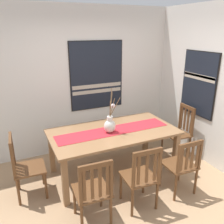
{
  "coord_description": "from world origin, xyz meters",
  "views": [
    {
      "loc": [
        -1.33,
        -2.4,
        2.29
      ],
      "look_at": [
        0.16,
        0.82,
        1.04
      ],
      "focal_mm": 38.0,
      "sensor_mm": 36.0,
      "label": 1
    }
  ],
  "objects_px": {
    "chair_3": "(24,166)",
    "chair_4": "(182,165)",
    "painting_on_back_wall": "(97,76)",
    "chair_1": "(180,131)",
    "dining_table": "(113,136)",
    "painting_on_side_wall": "(199,84)",
    "chair_2": "(141,177)",
    "centerpiece_vase": "(110,125)",
    "chair_0": "(93,191)"
  },
  "relations": [
    {
      "from": "chair_3",
      "to": "chair_4",
      "type": "xyz_separation_m",
      "value": [
        2.04,
        -0.87,
        -0.03
      ]
    },
    {
      "from": "painting_on_back_wall",
      "to": "chair_1",
      "type": "bearing_deg",
      "value": -40.38
    },
    {
      "from": "dining_table",
      "to": "painting_on_side_wall",
      "type": "relative_size",
      "value": 1.75
    },
    {
      "from": "chair_2",
      "to": "chair_1",
      "type": "bearing_deg",
      "value": 33.32
    },
    {
      "from": "centerpiece_vase",
      "to": "painting_on_back_wall",
      "type": "bearing_deg",
      "value": 78.35
    },
    {
      "from": "dining_table",
      "to": "chair_0",
      "type": "xyz_separation_m",
      "value": [
        -0.69,
        -0.91,
        -0.19
      ]
    },
    {
      "from": "chair_2",
      "to": "chair_0",
      "type": "bearing_deg",
      "value": -179.45
    },
    {
      "from": "painting_on_back_wall",
      "to": "chair_4",
      "type": "bearing_deg",
      "value": -75.55
    },
    {
      "from": "painting_on_side_wall",
      "to": "chair_3",
      "type": "bearing_deg",
      "value": 179.63
    },
    {
      "from": "dining_table",
      "to": "chair_1",
      "type": "distance_m",
      "value": 1.4
    },
    {
      "from": "dining_table",
      "to": "centerpiece_vase",
      "type": "height_order",
      "value": "centerpiece_vase"
    },
    {
      "from": "centerpiece_vase",
      "to": "painting_on_back_wall",
      "type": "height_order",
      "value": "painting_on_back_wall"
    },
    {
      "from": "chair_0",
      "to": "painting_on_back_wall",
      "type": "height_order",
      "value": "painting_on_back_wall"
    },
    {
      "from": "chair_1",
      "to": "painting_on_back_wall",
      "type": "height_order",
      "value": "painting_on_back_wall"
    },
    {
      "from": "dining_table",
      "to": "chair_2",
      "type": "bearing_deg",
      "value": -91.51
    },
    {
      "from": "chair_0",
      "to": "chair_3",
      "type": "xyz_separation_m",
      "value": [
        -0.69,
        0.89,
        0.01
      ]
    },
    {
      "from": "chair_3",
      "to": "painting_on_back_wall",
      "type": "xyz_separation_m",
      "value": [
        1.53,
        1.09,
        0.95
      ]
    },
    {
      "from": "chair_0",
      "to": "chair_1",
      "type": "height_order",
      "value": "chair_1"
    },
    {
      "from": "dining_table",
      "to": "chair_2",
      "type": "distance_m",
      "value": 0.92
    },
    {
      "from": "centerpiece_vase",
      "to": "painting_on_back_wall",
      "type": "xyz_separation_m",
      "value": [
        0.23,
        1.11,
        0.55
      ]
    },
    {
      "from": "chair_3",
      "to": "dining_table",
      "type": "bearing_deg",
      "value": 0.66
    },
    {
      "from": "chair_0",
      "to": "painting_on_back_wall",
      "type": "distance_m",
      "value": 2.36
    },
    {
      "from": "dining_table",
      "to": "centerpiece_vase",
      "type": "xyz_separation_m",
      "value": [
        -0.08,
        -0.04,
        0.23
      ]
    },
    {
      "from": "dining_table",
      "to": "chair_4",
      "type": "relative_size",
      "value": 2.28
    },
    {
      "from": "dining_table",
      "to": "painting_on_back_wall",
      "type": "relative_size",
      "value": 1.55
    },
    {
      "from": "centerpiece_vase",
      "to": "chair_2",
      "type": "bearing_deg",
      "value": -86.57
    },
    {
      "from": "chair_2",
      "to": "painting_on_side_wall",
      "type": "xyz_separation_m",
      "value": [
        1.68,
        0.86,
        0.89
      ]
    },
    {
      "from": "chair_3",
      "to": "chair_2",
      "type": "bearing_deg",
      "value": -33.15
    },
    {
      "from": "chair_4",
      "to": "chair_3",
      "type": "bearing_deg",
      "value": 156.85
    },
    {
      "from": "dining_table",
      "to": "centerpiece_vase",
      "type": "distance_m",
      "value": 0.24
    },
    {
      "from": "chair_4",
      "to": "dining_table",
      "type": "bearing_deg",
      "value": 126.6
    },
    {
      "from": "chair_2",
      "to": "painting_on_side_wall",
      "type": "relative_size",
      "value": 0.82
    },
    {
      "from": "chair_0",
      "to": "chair_2",
      "type": "xyz_separation_m",
      "value": [
        0.67,
        0.01,
        -0.0
      ]
    },
    {
      "from": "chair_3",
      "to": "chair_4",
      "type": "height_order",
      "value": "chair_3"
    },
    {
      "from": "centerpiece_vase",
      "to": "chair_3",
      "type": "distance_m",
      "value": 1.36
    },
    {
      "from": "painting_on_back_wall",
      "to": "painting_on_side_wall",
      "type": "distance_m",
      "value": 1.87
    },
    {
      "from": "chair_1",
      "to": "chair_3",
      "type": "distance_m",
      "value": 2.76
    },
    {
      "from": "painting_on_side_wall",
      "to": "chair_0",
      "type": "bearing_deg",
      "value": -159.64
    },
    {
      "from": "centerpiece_vase",
      "to": "chair_1",
      "type": "xyz_separation_m",
      "value": [
        1.46,
        0.06,
        -0.4
      ]
    },
    {
      "from": "chair_0",
      "to": "painting_on_side_wall",
      "type": "distance_m",
      "value": 2.66
    },
    {
      "from": "centerpiece_vase",
      "to": "chair_0",
      "type": "xyz_separation_m",
      "value": [
        -0.62,
        -0.87,
        -0.41
      ]
    },
    {
      "from": "centerpiece_vase",
      "to": "painting_on_side_wall",
      "type": "distance_m",
      "value": 1.79
    },
    {
      "from": "chair_2",
      "to": "painting_on_back_wall",
      "type": "relative_size",
      "value": 0.72
    },
    {
      "from": "chair_1",
      "to": "chair_4",
      "type": "relative_size",
      "value": 1.1
    },
    {
      "from": "chair_0",
      "to": "chair_3",
      "type": "distance_m",
      "value": 1.12
    },
    {
      "from": "chair_4",
      "to": "chair_1",
      "type": "bearing_deg",
      "value": 51.46
    },
    {
      "from": "centerpiece_vase",
      "to": "chair_4",
      "type": "xyz_separation_m",
      "value": [
        0.73,
        -0.85,
        -0.43
      ]
    },
    {
      "from": "chair_2",
      "to": "chair_3",
      "type": "distance_m",
      "value": 1.62
    },
    {
      "from": "chair_1",
      "to": "painting_on_back_wall",
      "type": "relative_size",
      "value": 0.75
    },
    {
      "from": "chair_1",
      "to": "painting_on_side_wall",
      "type": "bearing_deg",
      "value": -12.71
    }
  ]
}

